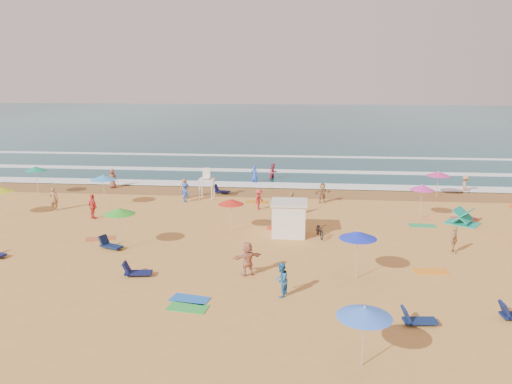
{
  "coord_description": "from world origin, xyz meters",
  "views": [
    {
      "loc": [
        6.08,
        -28.68,
        9.5
      ],
      "look_at": [
        2.65,
        6.0,
        1.5
      ],
      "focal_mm": 35.0,
      "sensor_mm": 36.0,
      "label": 1
    }
  ],
  "objects": [
    {
      "name": "ground",
      "position": [
        0.0,
        0.0,
        0.0
      ],
      "size": [
        220.0,
        220.0,
        0.0
      ],
      "primitive_type": "plane",
      "color": "gold",
      "rests_on": "ground"
    },
    {
      "name": "ocean",
      "position": [
        0.0,
        84.0,
        0.0
      ],
      "size": [
        220.0,
        140.0,
        0.18
      ],
      "primitive_type": "cube",
      "color": "#0C4756",
      "rests_on": "ground"
    },
    {
      "name": "wet_sand",
      "position": [
        0.0,
        12.5,
        0.01
      ],
      "size": [
        220.0,
        220.0,
        0.0
      ],
      "primitive_type": "plane",
      "color": "olive",
      "rests_on": "ground"
    },
    {
      "name": "surf_foam",
      "position": [
        0.0,
        21.32,
        0.1
      ],
      "size": [
        200.0,
        18.7,
        0.05
      ],
      "color": "white",
      "rests_on": "ground"
    },
    {
      "name": "cabana",
      "position": [
        5.2,
        0.94,
        1.0
      ],
      "size": [
        2.0,
        2.0,
        2.0
      ],
      "primitive_type": "cube",
      "color": "white",
      "rests_on": "ground"
    },
    {
      "name": "cabana_roof",
      "position": [
        5.2,
        0.94,
        2.06
      ],
      "size": [
        2.2,
        2.2,
        0.12
      ],
      "primitive_type": "cube",
      "color": "silver",
      "rests_on": "cabana"
    },
    {
      "name": "bicycle",
      "position": [
        7.1,
        0.64,
        0.45
      ],
      "size": [
        0.9,
        1.78,
        0.89
      ],
      "primitive_type": "imported",
      "rotation": [
        0.0,
        0.0,
        0.19
      ],
      "color": "black",
      "rests_on": "ground"
    },
    {
      "name": "lifeguard_stand",
      "position": [
        -1.71,
        9.87,
        1.05
      ],
      "size": [
        1.2,
        1.2,
        2.1
      ],
      "primitive_type": null,
      "color": "white",
      "rests_on": "ground"
    },
    {
      "name": "beach_umbrellas",
      "position": [
        0.02,
        -0.71,
        2.12
      ],
      "size": [
        55.22,
        31.26,
        0.73
      ],
      "color": "green",
      "rests_on": "ground"
    },
    {
      "name": "loungers",
      "position": [
        8.49,
        -1.95,
        0.17
      ],
      "size": [
        46.09,
        22.61,
        0.34
      ],
      "color": "#101550",
      "rests_on": "ground"
    },
    {
      "name": "towels",
      "position": [
        0.26,
        -1.0,
        0.01
      ],
      "size": [
        41.92,
        19.61,
        0.03
      ],
      "color": "#E8431D",
      "rests_on": "ground"
    },
    {
      "name": "popup_tents",
      "position": [
        17.44,
        0.11,
        0.6
      ],
      "size": [
        3.94,
        10.96,
        1.2
      ],
      "color": "#DE315D",
      "rests_on": "ground"
    },
    {
      "name": "beachgoers",
      "position": [
        -0.76,
        4.76,
        0.79
      ],
      "size": [
        45.49,
        29.53,
        2.14
      ],
      "color": "brown",
      "rests_on": "ground"
    }
  ]
}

